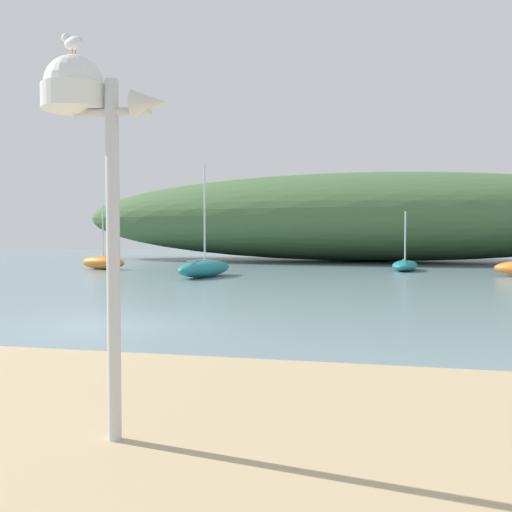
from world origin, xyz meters
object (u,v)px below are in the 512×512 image
Objects in this scene: sailboat_near_shore at (205,268)px; sailboat_off_point at (103,262)px; sailboat_inner_mooring at (405,265)px; mast_structure at (86,118)px; seagull_on_radar at (73,42)px.

sailboat_off_point is at bearing 150.27° from sailboat_near_shore.
sailboat_near_shore is 11.51m from sailboat_inner_mooring.
mast_structure is 0.92× the size of sailboat_off_point.
sailboat_near_shore is 8.58m from sailboat_off_point.
mast_structure is at bearing -1.71° from seagull_on_radar.
seagull_on_radar is 22.17m from sailboat_near_shore.
sailboat_near_shore is at bearing -143.89° from sailboat_inner_mooring.
sailboat_off_point is (-7.45, 4.26, -0.02)m from sailboat_near_shore.
sailboat_off_point is 16.94m from sailboat_inner_mooring.
sailboat_near_shore is 1.43× the size of sailboat_inner_mooring.
mast_structure is 0.69m from seagull_on_radar.
sailboat_off_point reaches higher than mast_structure.
mast_structure is 0.94× the size of sailboat_inner_mooring.
sailboat_near_shore is at bearing 104.92° from seagull_on_radar.
sailboat_off_point is 1.02× the size of sailboat_inner_mooring.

